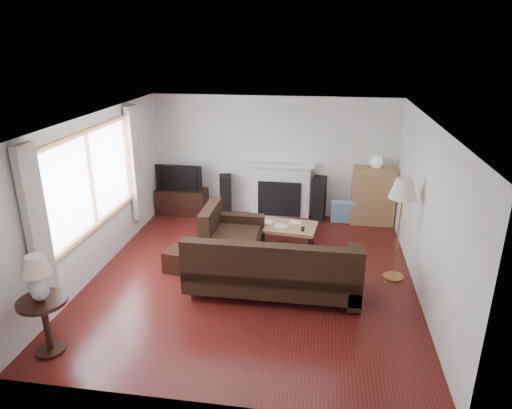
# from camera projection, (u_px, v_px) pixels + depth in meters

# --- Properties ---
(room) EXTENTS (5.10, 5.60, 2.54)m
(room) POSITION_uv_depth(u_px,v_px,m) (253.00, 202.00, 6.87)
(room) COLOR #501411
(room) RESTS_ON ground
(window) EXTENTS (0.12, 2.74, 1.54)m
(window) POSITION_uv_depth(u_px,v_px,m) (92.00, 180.00, 6.92)
(window) COLOR brown
(window) RESTS_ON room
(curtain_near) EXTENTS (0.10, 0.35, 2.10)m
(curtain_near) POSITION_uv_depth(u_px,v_px,m) (37.00, 228.00, 5.56)
(curtain_near) COLOR beige
(curtain_near) RESTS_ON room
(curtain_far) EXTENTS (0.10, 0.35, 2.10)m
(curtain_far) POSITION_uv_depth(u_px,v_px,m) (135.00, 163.00, 8.38)
(curtain_far) COLOR beige
(curtain_far) RESTS_ON room
(fireplace) EXTENTS (1.40, 0.26, 1.15)m
(fireplace) POSITION_uv_depth(u_px,v_px,m) (280.00, 190.00, 9.53)
(fireplace) COLOR white
(fireplace) RESTS_ON room
(tv_stand) EXTENTS (1.07, 0.48, 0.53)m
(tv_stand) POSITION_uv_depth(u_px,v_px,m) (182.00, 201.00, 9.78)
(tv_stand) COLOR black
(tv_stand) RESTS_ON ground
(television) EXTENTS (0.98, 0.13, 0.57)m
(television) POSITION_uv_depth(u_px,v_px,m) (181.00, 177.00, 9.59)
(television) COLOR black
(television) RESTS_ON tv_stand
(speaker_left) EXTENTS (0.30, 0.34, 0.87)m
(speaker_left) POSITION_uv_depth(u_px,v_px,m) (226.00, 195.00, 9.66)
(speaker_left) COLOR black
(speaker_left) RESTS_ON ground
(speaker_right) EXTENTS (0.30, 0.35, 0.92)m
(speaker_right) POSITION_uv_depth(u_px,v_px,m) (319.00, 198.00, 9.37)
(speaker_right) COLOR black
(speaker_right) RESTS_ON ground
(bookshelf) EXTENTS (0.85, 0.40, 1.16)m
(bookshelf) POSITION_uv_depth(u_px,v_px,m) (373.00, 196.00, 9.15)
(bookshelf) COLOR olive
(bookshelf) RESTS_ON ground
(globe_lamp) EXTENTS (0.25, 0.25, 0.25)m
(globe_lamp) POSITION_uv_depth(u_px,v_px,m) (376.00, 162.00, 8.90)
(globe_lamp) COLOR white
(globe_lamp) RESTS_ON bookshelf
(sectional_sofa) EXTENTS (2.74, 2.01, 0.89)m
(sectional_sofa) POSITION_uv_depth(u_px,v_px,m) (273.00, 265.00, 6.68)
(sectional_sofa) COLOR black
(sectional_sofa) RESTS_ON ground
(coffee_table) EXTENTS (1.29, 0.80, 0.48)m
(coffee_table) POSITION_uv_depth(u_px,v_px,m) (281.00, 237.00, 8.12)
(coffee_table) COLOR #A1734D
(coffee_table) RESTS_ON ground
(footstool) EXTENTS (0.47, 0.47, 0.35)m
(footstool) POSITION_uv_depth(u_px,v_px,m) (179.00, 259.00, 7.43)
(footstool) COLOR black
(footstool) RESTS_ON ground
(floor_lamp) EXTENTS (0.52, 0.52, 1.64)m
(floor_lamp) POSITION_uv_depth(u_px,v_px,m) (399.00, 230.00, 6.95)
(floor_lamp) COLOR #AA7C3B
(floor_lamp) RESTS_ON ground
(side_table) EXTENTS (0.57, 0.57, 0.72)m
(side_table) POSITION_uv_depth(u_px,v_px,m) (47.00, 326.00, 5.43)
(side_table) COLOR black
(side_table) RESTS_ON ground
(table_lamp) EXTENTS (0.35, 0.35, 0.56)m
(table_lamp) POSITION_uv_depth(u_px,v_px,m) (38.00, 279.00, 5.21)
(table_lamp) COLOR silver
(table_lamp) RESTS_ON side_table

